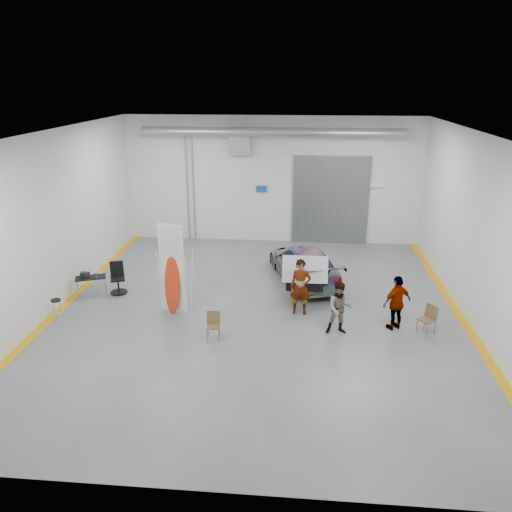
# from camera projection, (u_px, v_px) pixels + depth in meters

# --- Properties ---
(ground) EXTENTS (16.00, 16.00, 0.00)m
(ground) POSITION_uv_depth(u_px,v_px,m) (257.00, 312.00, 17.19)
(ground) COLOR #5B5E62
(ground) RESTS_ON ground
(room_shell) EXTENTS (14.02, 16.18, 6.01)m
(room_shell) POSITION_uv_depth(u_px,v_px,m) (269.00, 182.00, 17.88)
(room_shell) COLOR silver
(room_shell) RESTS_ON ground
(sedan_car) EXTENTS (3.26, 5.06, 1.36)m
(sedan_car) POSITION_uv_depth(u_px,v_px,m) (304.00, 264.00, 19.65)
(sedan_car) COLOR silver
(sedan_car) RESTS_ON ground
(person_a) EXTENTS (0.72, 0.49, 1.94)m
(person_a) POSITION_uv_depth(u_px,v_px,m) (301.00, 287.00, 16.77)
(person_a) COLOR #91684F
(person_a) RESTS_ON ground
(person_b) EXTENTS (0.88, 0.70, 1.72)m
(person_b) POSITION_uv_depth(u_px,v_px,m) (340.00, 308.00, 15.47)
(person_b) COLOR #455F7E
(person_b) RESTS_ON ground
(person_c) EXTENTS (1.12, 0.90, 1.81)m
(person_c) POSITION_uv_depth(u_px,v_px,m) (397.00, 303.00, 15.74)
(person_c) COLOR brown
(person_c) RESTS_ON ground
(surfboard_display) EXTENTS (0.92, 0.42, 3.34)m
(surfboard_display) POSITION_uv_depth(u_px,v_px,m) (174.00, 276.00, 16.64)
(surfboard_display) COLOR white
(surfboard_display) RESTS_ON ground
(folding_chair_near) EXTENTS (0.45, 0.47, 0.87)m
(folding_chair_near) POSITION_uv_depth(u_px,v_px,m) (214.00, 331.00, 15.31)
(folding_chair_near) COLOR brown
(folding_chair_near) RESTS_ON ground
(folding_chair_far) EXTENTS (0.61, 0.70, 0.93)m
(folding_chair_far) POSITION_uv_depth(u_px,v_px,m) (426.00, 325.00, 15.65)
(folding_chair_far) COLOR brown
(folding_chair_far) RESTS_ON ground
(shop_stool) EXTENTS (0.34, 0.34, 0.66)m
(shop_stool) POSITION_uv_depth(u_px,v_px,m) (57.00, 309.00, 16.65)
(shop_stool) COLOR black
(shop_stool) RESTS_ON ground
(work_table) EXTENTS (1.20, 0.90, 0.88)m
(work_table) POSITION_uv_depth(u_px,v_px,m) (89.00, 277.00, 18.38)
(work_table) COLOR gray
(work_table) RESTS_ON ground
(office_chair) EXTENTS (0.66, 0.69, 1.17)m
(office_chair) POSITION_uv_depth(u_px,v_px,m) (119.00, 280.00, 18.57)
(office_chair) COLOR black
(office_chair) RESTS_ON ground
(trunk_lid) EXTENTS (1.59, 0.96, 0.04)m
(trunk_lid) POSITION_uv_depth(u_px,v_px,m) (305.00, 266.00, 17.45)
(trunk_lid) COLOR silver
(trunk_lid) RESTS_ON sedan_car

